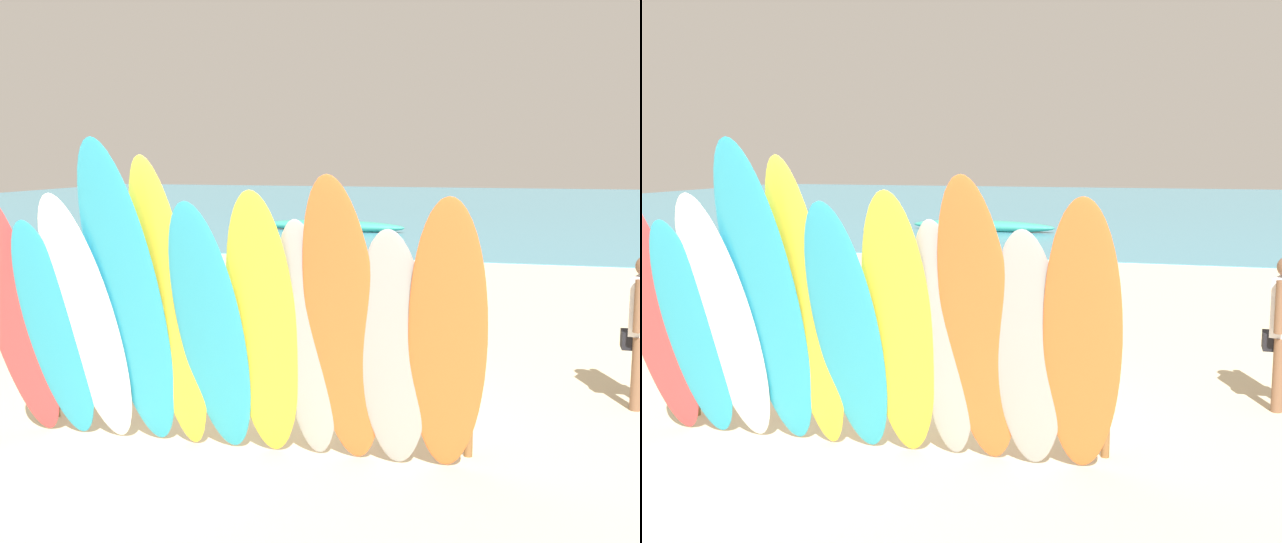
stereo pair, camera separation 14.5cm
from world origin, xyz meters
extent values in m
plane|color=beige|center=(0.00, 14.00, 0.00)|extent=(60.00, 60.00, 0.00)
cube|color=teal|center=(0.00, 32.06, 0.01)|extent=(60.00, 40.00, 0.02)
cylinder|color=brown|center=(-1.92, 0.00, 0.28)|extent=(0.07, 0.07, 0.55)
cylinder|color=brown|center=(1.92, 0.00, 0.28)|extent=(0.07, 0.07, 0.55)
cylinder|color=brown|center=(0.00, 0.00, 0.55)|extent=(3.95, 0.06, 0.06)
ellipsoid|color=#D13D42|center=(-1.75, -0.76, 1.12)|extent=(0.58, 0.93, 2.24)
ellipsoid|color=#289EC6|center=(-1.41, -0.72, 0.98)|extent=(0.53, 0.85, 1.96)
ellipsoid|color=white|center=(-1.08, -0.75, 1.09)|extent=(0.62, 0.94, 2.18)
ellipsoid|color=#289EC6|center=(-0.69, -0.78, 1.29)|extent=(0.58, 1.04, 2.59)
ellipsoid|color=yellow|center=(-0.39, -0.69, 1.23)|extent=(0.55, 0.85, 2.46)
ellipsoid|color=#289EC6|center=(-0.03, -0.71, 1.07)|extent=(0.60, 0.90, 2.13)
ellipsoid|color=yellow|center=(0.39, -0.65, 1.11)|extent=(0.60, 0.83, 2.21)
ellipsoid|color=#999EA3|center=(0.72, -0.57, 1.00)|extent=(0.48, 0.69, 2.00)
ellipsoid|color=orange|center=(1.02, -0.66, 1.16)|extent=(0.64, 0.88, 2.33)
ellipsoid|color=#999EA3|center=(1.40, -0.61, 0.97)|extent=(0.55, 0.70, 1.95)
ellipsoid|color=orange|center=(1.80, -0.65, 1.09)|extent=(0.65, 0.90, 2.19)
cylinder|color=brown|center=(3.36, 1.65, 0.36)|extent=(0.11, 0.11, 0.72)
cylinder|color=brown|center=(3.33, 1.56, 1.03)|extent=(0.09, 0.09, 0.50)
cylinder|color=brown|center=(-2.61, 2.99, 0.42)|extent=(0.13, 0.13, 0.83)
cylinder|color=brown|center=(-2.74, 2.67, 0.42)|extent=(0.13, 0.13, 0.83)
cube|color=#33A36B|center=(-2.67, 2.83, 0.77)|extent=(0.45, 0.28, 0.20)
cube|color=black|center=(-2.67, 2.83, 1.16)|extent=(0.37, 0.48, 0.65)
sphere|color=brown|center=(-2.67, 2.83, 1.60)|extent=(0.24, 0.24, 0.24)
cylinder|color=brown|center=(-2.57, 3.09, 1.20)|extent=(0.10, 0.10, 0.58)
cylinder|color=brown|center=(-2.77, 2.58, 1.20)|extent=(0.10, 0.10, 0.58)
cylinder|color=brown|center=(-0.25, 3.25, 0.42)|extent=(0.13, 0.13, 0.84)
cylinder|color=brown|center=(-0.33, 3.59, 0.42)|extent=(0.13, 0.13, 0.84)
cube|color=orange|center=(-0.29, 3.42, 0.78)|extent=(0.45, 0.28, 0.20)
cube|color=#33A36B|center=(-0.29, 3.42, 1.18)|extent=(0.32, 0.48, 0.66)
sphere|color=brown|center=(-0.29, 3.42, 1.63)|extent=(0.24, 0.24, 0.24)
cylinder|color=brown|center=(-0.22, 3.15, 1.21)|extent=(0.10, 0.10, 0.59)
cylinder|color=brown|center=(-0.35, 3.69, 1.21)|extent=(0.10, 0.10, 0.59)
cylinder|color=#B7B7BC|center=(-4.10, 2.29, 0.14)|extent=(0.02, 0.02, 0.28)
cylinder|color=#B7B7BC|center=(-3.69, 2.36, 0.14)|extent=(0.02, 0.02, 0.28)
cylinder|color=#B7B7BC|center=(-4.17, 2.66, 0.14)|extent=(0.02, 0.02, 0.28)
cylinder|color=#B7B7BC|center=(-3.75, 2.73, 0.14)|extent=(0.02, 0.02, 0.28)
cube|color=red|center=(-3.93, 2.51, 0.30)|extent=(0.57, 0.53, 0.03)
cube|color=red|center=(-3.99, 2.86, 0.55)|extent=(0.54, 0.36, 0.50)
cylinder|color=#B7B7BC|center=(-3.15, 1.45, 0.14)|extent=(0.02, 0.02, 0.28)
cylinder|color=#B7B7BC|center=(-2.75, 1.57, 0.14)|extent=(0.02, 0.02, 0.28)
cylinder|color=#B7B7BC|center=(-3.26, 1.81, 0.14)|extent=(0.02, 0.02, 0.28)
cylinder|color=#B7B7BC|center=(-2.86, 1.93, 0.14)|extent=(0.02, 0.02, 0.28)
cube|color=#2D9370|center=(-3.01, 1.69, 0.30)|extent=(0.61, 0.57, 0.03)
cube|color=#2D9370|center=(-3.10, 2.01, 0.56)|extent=(0.55, 0.36, 0.52)
ellipsoid|color=teal|center=(-4.02, 18.42, 0.17)|extent=(4.73, 1.04, 0.38)
camera|label=1|loc=(2.45, -6.48, 2.46)|focal=45.89mm
camera|label=2|loc=(2.59, -6.44, 2.46)|focal=45.89mm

